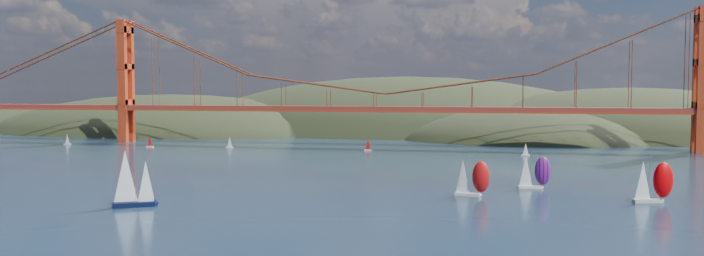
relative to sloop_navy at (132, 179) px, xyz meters
name	(u,v)px	position (x,y,z in m)	size (l,w,h in m)	color
ground	(199,240)	(26.85, -25.45, -5.77)	(1200.00, 1200.00, 0.00)	black
headlands	(499,156)	(71.80, 252.84, -18.22)	(725.00, 225.00, 96.00)	black
bridge	(383,69)	(25.11, 154.55, 26.47)	(552.00, 12.00, 55.00)	maroon
sloop_navy	(132,179)	(0.00, 0.00, 0.00)	(8.94, 7.52, 13.07)	black
racer_0	(471,177)	(67.68, 29.56, -1.46)	(8.09, 3.95, 9.11)	white
racer_1	(653,181)	(105.89, 29.05, -1.12)	(8.77, 5.12, 9.83)	silver
racer_rwb	(534,171)	(81.97, 44.49, -1.55)	(7.88, 3.56, 8.92)	silver
distant_boat_1	(67,139)	(-108.94, 133.37, -3.36)	(3.00, 2.00, 4.70)	silver
distant_boat_2	(150,142)	(-67.89, 129.73, -3.36)	(3.00, 2.00, 4.70)	silver
distant_boat_3	(230,142)	(-34.70, 134.37, -3.36)	(3.00, 2.00, 4.70)	silver
distant_boat_8	(526,149)	(82.38, 127.00, -3.36)	(3.00, 2.00, 4.70)	silver
distant_boat_9	(368,145)	(22.92, 134.35, -3.36)	(3.00, 2.00, 4.70)	silver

